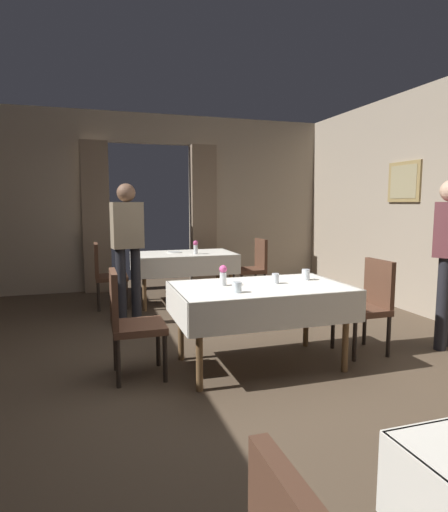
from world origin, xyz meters
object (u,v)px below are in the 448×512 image
object	(u,v)px
dining_table_far	(184,259)
flower_vase_mid	(223,275)
flower_vase_far	(196,247)
glass_mid_d	(237,287)
person_diner_standing_aside	(127,242)
chair_mid_left	(129,319)
person_waiter_by_doorway	(448,249)
dining_table_mid	(260,295)
glass_mid_b	(306,275)
chair_far_right	(254,265)
glass_mid_c	(275,278)
plate_far_b	(174,252)
chair_mid_right	(368,301)
chair_far_left	(105,272)

from	to	relation	value
dining_table_far	flower_vase_mid	size ratio (longest dim) A/B	8.02
flower_vase_far	glass_mid_d	bearing A→B (deg)	-96.51
flower_vase_mid	person_diner_standing_aside	bearing A→B (deg)	113.50
chair_mid_left	person_waiter_by_doorway	bearing A→B (deg)	-3.45
dining_table_mid	glass_mid_b	size ratio (longest dim) A/B	14.90
chair_far_right	flower_vase_far	world-z (taller)	flower_vase_far
chair_mid_left	person_diner_standing_aside	xyz separation A→B (m)	(0.14, 1.62, 0.51)
dining_table_far	person_diner_standing_aside	distance (m)	1.38
glass_mid_c	plate_far_b	distance (m)	2.78
chair_far_right	dining_table_mid	bearing A→B (deg)	-110.25
chair_mid_right	glass_mid_c	bearing A→B (deg)	178.99
dining_table_far	flower_vase_far	size ratio (longest dim) A/B	7.56
chair_far_left	flower_vase_mid	distance (m)	2.78
glass_mid_d	person_diner_standing_aside	size ratio (longest dim) A/B	0.05
dining_table_mid	flower_vase_mid	size ratio (longest dim) A/B	8.37
chair_mid_left	flower_vase_mid	distance (m)	0.90
chair_mid_right	chair_mid_left	distance (m)	2.33
person_diner_standing_aside	glass_mid_c	bearing A→B (deg)	-54.42
dining_table_mid	glass_mid_d	size ratio (longest dim) A/B	17.36
flower_vase_mid	glass_mid_c	world-z (taller)	flower_vase_mid
chair_far_right	person_diner_standing_aside	bearing A→B (deg)	-153.79
chair_far_right	plate_far_b	xyz separation A→B (m)	(-1.26, 0.09, 0.24)
glass_mid_c	person_diner_standing_aside	bearing A→B (deg)	125.58
chair_far_left	flower_vase_far	bearing A→B (deg)	-7.96
person_diner_standing_aside	dining_table_mid	bearing A→B (deg)	-58.90
dining_table_mid	chair_far_left	bearing A→B (deg)	115.26
dining_table_far	chair_far_left	size ratio (longest dim) A/B	1.61
dining_table_mid	glass_mid_b	distance (m)	0.55
chair_mid_right	chair_mid_left	world-z (taller)	same
chair_mid_left	chair_far_left	size ratio (longest dim) A/B	1.00
flower_vase_far	plate_far_b	distance (m)	0.40
glass_mid_c	glass_mid_d	bearing A→B (deg)	-150.04
chair_far_left	flower_vase_mid	bearing A→B (deg)	-70.07
dining_table_far	chair_mid_right	size ratio (longest dim) A/B	1.61
chair_far_right	glass_mid_d	size ratio (longest dim) A/B	10.33
flower_vase_mid	glass_mid_c	size ratio (longest dim) A/B	1.94
chair_mid_left	dining_table_far	bearing A→B (deg)	68.38
chair_mid_left	glass_mid_d	bearing A→B (deg)	-20.33
glass_mid_d	plate_far_b	distance (m)	3.02
chair_mid_left	flower_vase_mid	bearing A→B (deg)	0.20
flower_vase_mid	dining_table_mid	bearing A→B (deg)	-15.37
chair_far_left	glass_mid_b	distance (m)	3.14
glass_mid_d	dining_table_mid	bearing A→B (deg)	37.10
flower_vase_far	person_diner_standing_aside	bearing A→B (deg)	-142.13
flower_vase_far	person_waiter_by_doorway	bearing A→B (deg)	-52.74
person_waiter_by_doorway	dining_table_far	bearing A→B (deg)	127.38
chair_far_left	chair_far_right	bearing A→B (deg)	0.35
glass_mid_d	chair_far_left	bearing A→B (deg)	108.24
chair_far_right	flower_vase_mid	bearing A→B (deg)	-116.86
glass_mid_b	glass_mid_c	bearing A→B (deg)	-166.40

